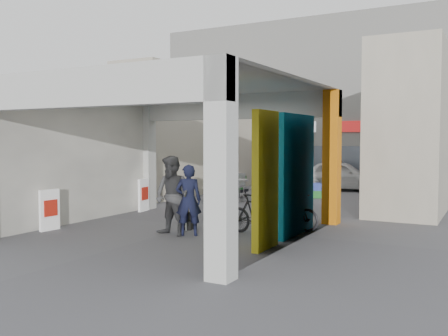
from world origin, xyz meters
The scene contains 21 objects.
ground centered at (0.00, 0.00, 0.00)m, with size 90.00×90.00×0.00m, color #515055.
arcade_canopy centered at (0.54, -0.82, 2.30)m, with size 6.40×6.45×6.40m.
far_building centered at (0.00, 13.99, 3.99)m, with size 18.00×4.08×8.00m.
plaza_bldg_left centered at (-4.50, 7.50, 2.50)m, with size 2.00×9.00×5.00m, color #B7AC98.
plaza_bldg_right centered at (4.50, 7.50, 2.50)m, with size 2.00×9.00×5.00m, color #B7AC98.
bollard_left centered at (-1.47, 2.27, 0.42)m, with size 0.09×0.09×0.83m, color gray.
bollard_center centered at (-0.10, 2.22, 0.47)m, with size 0.09×0.09×0.94m, color gray.
bollard_right centered at (1.67, 2.49, 0.42)m, with size 0.09×0.09×0.85m, color gray.
advert_board_near centered at (-2.75, -2.23, 0.51)m, with size 0.14×0.55×1.00m.
advert_board_far centered at (-2.75, 1.47, 0.51)m, with size 0.16×0.56×1.00m.
cafe_set centered at (-1.38, 5.25, 0.34)m, with size 1.58×1.27×0.95m.
produce_stand centered at (-2.19, 6.20, 0.32)m, with size 1.22×0.66×0.80m.
crate_stack centered at (0.80, 7.36, 0.28)m, with size 0.55×0.50×0.56m.
border_collie centered at (0.15, -0.58, 0.23)m, with size 0.22×0.43×0.59m.
man_with_dog centered at (0.57, -1.16, 0.82)m, with size 0.60×0.39×1.64m, color black.
man_back_turned centered at (0.25, -1.34, 0.92)m, with size 0.89×0.70×1.84m, color #363638.
man_elderly centered at (1.53, 1.84, 0.78)m, with size 0.77×0.50×1.57m, color #639DC0.
man_crates centered at (-0.91, 8.69, 0.84)m, with size 0.98×0.41×1.68m, color black.
bicycle_front centered at (2.30, 0.64, 0.44)m, with size 0.58×1.66×0.87m, color black.
bicycle_rear centered at (1.92, -0.36, 0.47)m, with size 0.45×1.58×0.95m, color black.
white_van centered at (0.90, 10.60, 0.64)m, with size 1.52×3.78×1.29m, color silver.
Camera 1 is at (6.74, -10.79, 2.23)m, focal length 40.00 mm.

